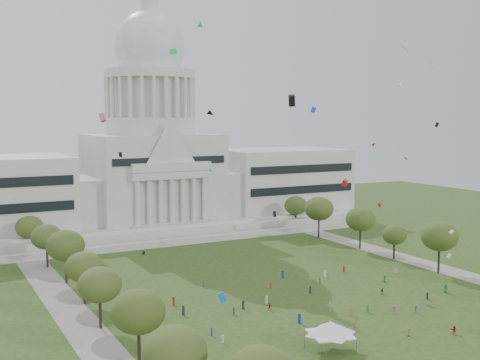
# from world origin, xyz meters

# --- Properties ---
(ground) EXTENTS (400.00, 400.00, 0.00)m
(ground) POSITION_xyz_m (0.00, 0.00, 0.00)
(ground) COLOR #2F4518
(ground) RESTS_ON ground
(capitol) EXTENTS (160.00, 64.50, 91.30)m
(capitol) POSITION_xyz_m (0.00, 113.59, 22.30)
(capitol) COLOR beige
(capitol) RESTS_ON ground
(path_left) EXTENTS (8.00, 160.00, 0.04)m
(path_left) POSITION_xyz_m (-48.00, 30.00, 0.02)
(path_left) COLOR gray
(path_left) RESTS_ON ground
(path_right) EXTENTS (8.00, 160.00, 0.04)m
(path_right) POSITION_xyz_m (48.00, 30.00, 0.02)
(path_right) COLOR gray
(path_right) RESTS_ON ground
(row_tree_l_0) EXTENTS (8.85, 8.85, 12.59)m
(row_tree_l_0) POSITION_xyz_m (-45.26, -21.68, 8.95)
(row_tree_l_0) COLOR black
(row_tree_l_0) RESTS_ON ground
(row_tree_l_1) EXTENTS (8.86, 8.86, 12.59)m
(row_tree_l_1) POSITION_xyz_m (-44.07, -2.96, 8.95)
(row_tree_l_1) COLOR black
(row_tree_l_1) RESTS_ON ground
(row_tree_l_2) EXTENTS (8.42, 8.42, 11.97)m
(row_tree_l_2) POSITION_xyz_m (-45.04, 17.30, 8.51)
(row_tree_l_2) COLOR black
(row_tree_l_2) RESTS_ON ground
(row_tree_r_2) EXTENTS (9.55, 9.55, 13.58)m
(row_tree_r_2) POSITION_xyz_m (44.17, 17.44, 9.66)
(row_tree_r_2) COLOR black
(row_tree_r_2) RESTS_ON ground
(row_tree_l_3) EXTENTS (8.12, 8.12, 11.55)m
(row_tree_l_3) POSITION_xyz_m (-44.09, 33.92, 8.21)
(row_tree_l_3) COLOR black
(row_tree_l_3) RESTS_ON ground
(row_tree_r_3) EXTENTS (7.01, 7.01, 9.98)m
(row_tree_r_3) POSITION_xyz_m (44.40, 34.48, 7.08)
(row_tree_r_3) COLOR black
(row_tree_r_3) RESTS_ON ground
(row_tree_l_4) EXTENTS (9.29, 9.29, 13.21)m
(row_tree_l_4) POSITION_xyz_m (-44.08, 52.42, 9.39)
(row_tree_l_4) COLOR black
(row_tree_l_4) RESTS_ON ground
(row_tree_r_4) EXTENTS (9.19, 9.19, 13.06)m
(row_tree_r_4) POSITION_xyz_m (44.76, 50.04, 9.29)
(row_tree_r_4) COLOR black
(row_tree_r_4) RESTS_ON ground
(row_tree_l_5) EXTENTS (8.33, 8.33, 11.85)m
(row_tree_l_5) POSITION_xyz_m (-45.22, 71.01, 8.42)
(row_tree_l_5) COLOR black
(row_tree_l_5) RESTS_ON ground
(row_tree_r_5) EXTENTS (9.82, 9.82, 13.96)m
(row_tree_r_5) POSITION_xyz_m (43.49, 70.19, 9.93)
(row_tree_r_5) COLOR black
(row_tree_r_5) RESTS_ON ground
(row_tree_l_6) EXTENTS (8.19, 8.19, 11.64)m
(row_tree_l_6) POSITION_xyz_m (-46.87, 89.14, 8.27)
(row_tree_l_6) COLOR black
(row_tree_l_6) RESTS_ON ground
(row_tree_r_6) EXTENTS (8.42, 8.42, 11.97)m
(row_tree_r_6) POSITION_xyz_m (45.96, 88.13, 8.51)
(row_tree_r_6) COLOR black
(row_tree_r_6) RESTS_ON ground
(event_tent) EXTENTS (11.46, 11.46, 5.34)m
(event_tent) POSITION_xyz_m (-12.82, -12.54, 4.14)
(event_tent) COLOR #4C4C4C
(event_tent) RESTS_ON ground
(person_0) EXTENTS (1.19, 1.16, 2.07)m
(person_0) POSITION_xyz_m (31.80, 3.38, 1.03)
(person_0) COLOR #33723F
(person_0) RESTS_ON ground
(person_2) EXTENTS (0.99, 0.94, 1.74)m
(person_2) POSITION_xyz_m (25.33, 16.57, 0.87)
(person_2) COLOR #33723F
(person_2) RESTS_ON ground
(person_3) EXTENTS (0.91, 1.27, 1.78)m
(person_3) POSITION_xyz_m (10.72, -2.65, 0.89)
(person_3) COLOR #994C8C
(person_3) RESTS_ON ground
(person_4) EXTENTS (0.72, 1.21, 2.00)m
(person_4) POSITION_xyz_m (0.25, 5.26, 1.00)
(person_4) COLOR silver
(person_4) RESTS_ON ground
(person_5) EXTENTS (1.35, 1.53, 1.59)m
(person_5) POSITION_xyz_m (-10.75, 11.47, 0.80)
(person_5) COLOR #B21E1E
(person_5) RESTS_ON ground
(person_6) EXTENTS (0.66, 0.88, 1.63)m
(person_6) POSITION_xyz_m (4.28, -13.72, 0.81)
(person_6) COLOR olive
(person_6) RESTS_ON ground
(person_7) EXTENTS (0.75, 0.61, 1.84)m
(person_7) POSITION_xyz_m (-2.66, -6.62, 0.92)
(person_7) COLOR olive
(person_7) RESTS_ON ground
(person_8) EXTENTS (0.88, 0.67, 1.62)m
(person_8) POSITION_xyz_m (-18.88, 12.24, 0.81)
(person_8) COLOR #33723F
(person_8) RESTS_ON ground
(person_9) EXTENTS (1.10, 1.09, 1.58)m
(person_9) POSITION_xyz_m (15.02, -4.44, 0.79)
(person_9) COLOR navy
(person_9) RESTS_ON ground
(person_10) EXTENTS (0.75, 1.03, 1.58)m
(person_10) POSITION_xyz_m (17.76, 9.05, 0.79)
(person_10) COLOR #26262B
(person_10) RESTS_ON ground
(person_11) EXTENTS (1.59, 1.14, 1.60)m
(person_11) POSITION_xyz_m (12.53, -16.84, 0.80)
(person_11) COLOR #B21E1E
(person_11) RESTS_ON ground
(distant_crowd) EXTENTS (65.94, 40.05, 1.95)m
(distant_crowd) POSITION_xyz_m (-11.62, 14.09, 0.86)
(distant_crowd) COLOR #B21E1E
(distant_crowd) RESTS_ON ground
(kite_swarm) EXTENTS (84.65, 106.96, 56.13)m
(kite_swarm) POSITION_xyz_m (0.87, 12.31, 30.15)
(kite_swarm) COLOR white
(kite_swarm) RESTS_ON ground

